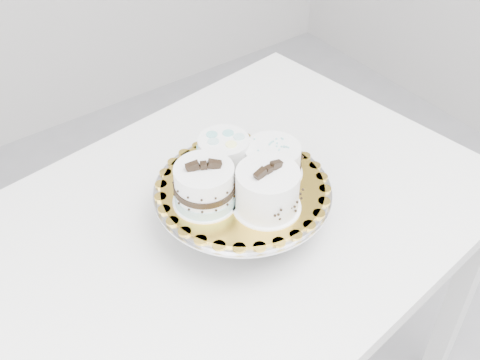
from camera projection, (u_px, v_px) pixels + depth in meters
table at (215, 253)px, 1.23m from camera, size 1.23×0.90×0.75m
cake_stand at (243, 199)px, 1.13m from camera, size 0.33×0.33×0.09m
cake_board at (243, 187)px, 1.11m from camera, size 0.32×0.32×0.00m
cake_swirl at (267, 191)px, 1.04m from camera, size 0.12×0.12×0.10m
cake_banded at (205, 187)px, 1.06m from camera, size 0.14×0.14×0.10m
cake_dots at (224, 154)px, 1.12m from camera, size 0.12×0.12×0.07m
cake_ribbon at (273, 161)px, 1.12m from camera, size 0.13×0.12×0.06m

